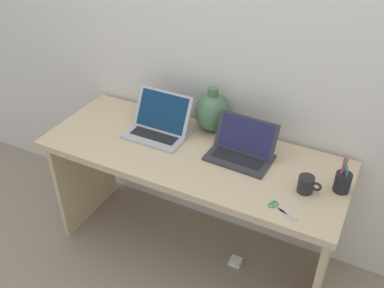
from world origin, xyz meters
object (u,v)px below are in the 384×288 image
object	(u,v)px
scissors	(278,208)
power_brick	(236,262)
laptop_left	(160,124)
laptop_right	(242,147)
green_vase	(212,112)
pen_cup	(343,182)
coffee_mug	(306,184)

from	to	relation	value
scissors	power_brick	xyz separation A→B (m)	(-0.25, 0.24, -0.75)
laptop_left	laptop_right	world-z (taller)	laptop_left
green_vase	pen_cup	xyz separation A→B (m)	(0.76, -0.21, -0.06)
coffee_mug	power_brick	distance (m)	0.85
laptop_right	scissors	size ratio (longest dim) A/B	2.34
green_vase	scissors	bearing A→B (deg)	-40.89
laptop_right	power_brick	size ratio (longest dim) A/B	4.81
green_vase	coffee_mug	world-z (taller)	green_vase
coffee_mug	power_brick	xyz separation A→B (m)	(-0.33, 0.07, -0.78)
laptop_right	coffee_mug	size ratio (longest dim) A/B	3.03
laptop_left	power_brick	world-z (taller)	laptop_left
laptop_right	green_vase	xyz separation A→B (m)	(-0.25, 0.17, 0.06)
scissors	power_brick	world-z (taller)	scissors
coffee_mug	green_vase	bearing A→B (deg)	154.37
laptop_right	coffee_mug	xyz separation A→B (m)	(0.37, -0.13, -0.01)
laptop_right	pen_cup	size ratio (longest dim) A/B	1.82
laptop_right	green_vase	distance (m)	0.30
coffee_mug	power_brick	bearing A→B (deg)	168.52
power_brick	scissors	bearing A→B (deg)	-43.20
laptop_right	green_vase	size ratio (longest dim) A/B	1.29
green_vase	scissors	distance (m)	0.72
coffee_mug	pen_cup	xyz separation A→B (m)	(0.15, 0.08, 0.01)
laptop_left	scissors	world-z (taller)	laptop_left
coffee_mug	power_brick	size ratio (longest dim) A/B	1.59
scissors	power_brick	bearing A→B (deg)	136.80
power_brick	laptop_right	bearing A→B (deg)	120.69
laptop_right	power_brick	distance (m)	0.80
pen_cup	power_brick	xyz separation A→B (m)	(-0.48, -0.01, -0.79)
pen_cup	scissors	bearing A→B (deg)	-131.89
laptop_left	green_vase	size ratio (longest dim) A/B	1.29
power_brick	coffee_mug	bearing A→B (deg)	-11.48
green_vase	pen_cup	distance (m)	0.79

